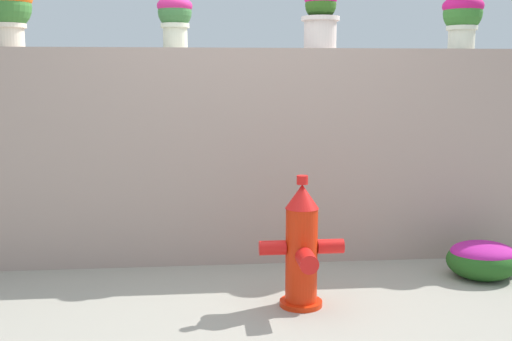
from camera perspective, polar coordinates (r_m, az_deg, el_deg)
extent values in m
plane|color=gray|center=(3.72, -0.12, -12.16)|extent=(24.00, 24.00, 0.00)
cube|color=tan|center=(4.45, -1.27, 1.41)|extent=(5.81, 0.37, 1.52)
cylinder|color=beige|center=(4.61, -21.91, 11.52)|extent=(0.20, 0.20, 0.16)
cylinder|color=beige|center=(4.62, -21.96, 12.35)|extent=(0.23, 0.23, 0.03)
sphere|color=#37722F|center=(4.63, -22.05, 13.93)|extent=(0.32, 0.32, 0.32)
cylinder|color=beige|center=(4.44, -7.50, 12.26)|extent=(0.17, 0.17, 0.17)
cylinder|color=beige|center=(4.44, -7.52, 13.18)|extent=(0.20, 0.20, 0.03)
sphere|color=#3C743C|center=(4.45, -7.54, 14.37)|extent=(0.24, 0.24, 0.24)
ellipsoid|color=#C7236F|center=(4.46, -7.55, 14.90)|extent=(0.25, 0.25, 0.13)
cylinder|color=silver|center=(4.50, 5.98, 12.58)|extent=(0.23, 0.23, 0.23)
cylinder|color=silver|center=(4.50, 6.00, 13.83)|extent=(0.27, 0.27, 0.03)
sphere|color=#2C5A1A|center=(4.51, 6.02, 15.05)|extent=(0.22, 0.22, 0.22)
cylinder|color=silver|center=(4.79, 18.52, 11.60)|extent=(0.19, 0.19, 0.17)
cylinder|color=silver|center=(4.79, 18.57, 12.42)|extent=(0.22, 0.22, 0.03)
sphere|color=#33732B|center=(4.80, 18.63, 13.67)|extent=(0.28, 0.28, 0.28)
ellipsoid|color=#C51669|center=(4.81, 18.66, 14.25)|extent=(0.29, 0.29, 0.15)
cylinder|color=red|center=(3.68, 4.18, -12.15)|extent=(0.25, 0.25, 0.03)
cylinder|color=red|center=(3.59, 4.23, -8.04)|extent=(0.18, 0.18, 0.58)
cone|color=red|center=(3.51, 4.30, -2.40)|extent=(0.19, 0.19, 0.14)
cylinder|color=red|center=(3.49, 4.32, -0.87)|extent=(0.06, 0.06, 0.05)
cylinder|color=red|center=(3.55, 1.54, -7.18)|extent=(0.15, 0.08, 0.08)
cylinder|color=red|center=(3.61, 6.91, -6.99)|extent=(0.15, 0.08, 0.08)
cylinder|color=red|center=(3.42, 4.74, -8.35)|extent=(0.11, 0.17, 0.11)
ellipsoid|color=#22541C|center=(4.39, 20.27, -7.86)|extent=(0.47, 0.43, 0.25)
ellipsoid|color=#AC1E86|center=(4.37, 20.31, -7.14)|extent=(0.43, 0.38, 0.14)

